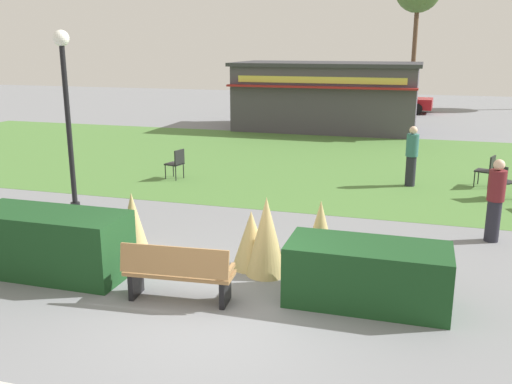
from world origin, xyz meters
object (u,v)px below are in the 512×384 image
object	(u,v)px
park_bench	(178,273)
food_kiosk	(327,96)
person_strolling	(495,200)
parked_car_west_slot	(306,99)
person_standing	(412,156)
parked_car_center_slot	(395,101)
cafe_chair_east	(177,162)
cafe_chair_north	(488,169)
cafe_chair_center	(502,179)
trash_bin	(423,275)
lamppost_mid	(66,100)

from	to	relation	value
park_bench	food_kiosk	size ratio (longest dim) A/B	0.21
person_strolling	parked_car_west_slot	size ratio (longest dim) A/B	0.40
person_standing	parked_car_center_slot	size ratio (longest dim) A/B	0.39
person_standing	person_strolling	bearing A→B (deg)	111.74
food_kiosk	person_strolling	size ratio (longest dim) A/B	4.98
cafe_chair_east	person_standing	xyz separation A→B (m)	(6.64, 1.12, 0.33)
park_bench	parked_car_center_slot	xyz separation A→B (m)	(1.81, 26.84, 0.16)
cafe_chair_east	cafe_chair_north	distance (m)	8.84
person_strolling	parked_car_center_slot	distance (m)	22.70
cafe_chair_center	parked_car_center_slot	bearing A→B (deg)	101.03
food_kiosk	cafe_chair_center	world-z (taller)	food_kiosk
trash_bin	person_standing	distance (m)	7.66
lamppost_mid	person_strolling	distance (m)	9.54
park_bench	person_strolling	xyz separation A→B (m)	(4.94, 4.36, 0.38)
park_bench	cafe_chair_east	bearing A→B (deg)	114.41
cafe_chair_north	parked_car_west_slot	distance (m)	19.78
trash_bin	cafe_chair_north	bearing A→B (deg)	78.38
trash_bin	parked_car_center_slot	size ratio (longest dim) A/B	0.22
park_bench	person_standing	xyz separation A→B (m)	(3.22, 8.65, 0.38)
person_strolling	trash_bin	bearing A→B (deg)	28.00
trash_bin	person_strolling	xyz separation A→B (m)	(1.33, 3.35, 0.40)
cafe_chair_east	park_bench	bearing A→B (deg)	-65.59
lamppost_mid	parked_car_center_slot	distance (m)	23.90
park_bench	cafe_chair_center	world-z (taller)	park_bench
cafe_chair_east	parked_car_west_slot	xyz separation A→B (m)	(-0.09, 19.31, 0.12)
cafe_chair_east	cafe_chair_center	distance (m)	8.93
trash_bin	cafe_chair_north	xyz separation A→B (m)	(1.67, 8.11, 0.06)
parked_car_west_slot	person_strolling	bearing A→B (deg)	-69.39
cafe_chair_center	parked_car_west_slot	bearing A→B (deg)	115.41
park_bench	food_kiosk	bearing A→B (deg)	92.75
cafe_chair_center	park_bench	bearing A→B (deg)	-125.03
food_kiosk	person_strolling	xyz separation A→B (m)	(5.85, -14.55, -0.69)
trash_bin	cafe_chair_east	world-z (taller)	trash_bin
cafe_chair_east	parked_car_west_slot	distance (m)	19.31
park_bench	parked_car_center_slot	world-z (taller)	parked_car_center_slot
lamppost_mid	person_standing	world-z (taller)	lamppost_mid
park_bench	trash_bin	size ratio (longest dim) A/B	1.87
cafe_chair_center	parked_car_west_slot	world-z (taller)	parked_car_west_slot
cafe_chair_north	parked_car_west_slot	bearing A→B (deg)	116.38
parked_car_center_slot	person_strolling	bearing A→B (deg)	-82.06
food_kiosk	cafe_chair_north	xyz separation A→B (m)	(6.19, -9.79, -1.02)
trash_bin	parked_car_west_slot	xyz separation A→B (m)	(-7.12, 25.83, 0.18)
trash_bin	parked_car_center_slot	distance (m)	25.90
cafe_chair_east	trash_bin	bearing A→B (deg)	-42.85
cafe_chair_north	parked_car_center_slot	size ratio (longest dim) A/B	0.21
food_kiosk	cafe_chair_east	xyz separation A→B (m)	(-2.51, -11.38, -1.02)
trash_bin	food_kiosk	bearing A→B (deg)	104.18
cafe_chair_north	parked_car_center_slot	distance (m)	18.06
food_kiosk	parked_car_west_slot	world-z (taller)	food_kiosk
lamppost_mid	cafe_chair_east	bearing A→B (deg)	74.80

